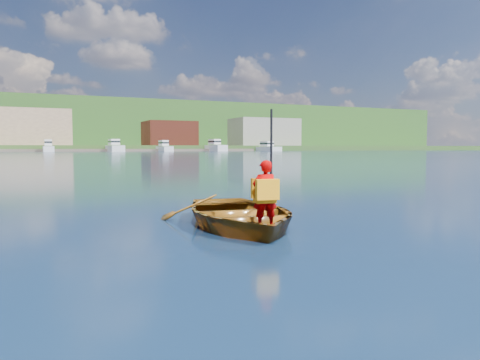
{
  "coord_description": "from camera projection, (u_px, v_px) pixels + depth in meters",
  "views": [
    {
      "loc": [
        -2.6,
        -7.1,
        1.31
      ],
      "look_at": [
        0.53,
        -0.08,
        0.77
      ],
      "focal_mm": 35.0,
      "sensor_mm": 36.0,
      "label": 1
    }
  ],
  "objects": [
    {
      "name": "dock",
      "position": [
        6.0,
        150.0,
        138.51
      ],
      "size": [
        160.05,
        7.65,
        0.8
      ],
      "color": "brown",
      "rests_on": "ground"
    },
    {
      "name": "waterfront_buildings",
      "position": [
        14.0,
        128.0,
        154.24
      ],
      "size": [
        202.0,
        16.0,
        14.0
      ],
      "color": "brown",
      "rests_on": "ground"
    },
    {
      "name": "shoreline",
      "position": [
        37.0,
        128.0,
        222.44
      ],
      "size": [
        400.0,
        140.0,
        22.0
      ],
      "color": "#2B4D21",
      "rests_on": "ground"
    },
    {
      "name": "ground",
      "position": [
        208.0,
        228.0,
        7.61
      ],
      "size": [
        600.0,
        600.0,
        0.0
      ],
      "color": "#0C253D",
      "rests_on": "ground"
    },
    {
      "name": "rowboat",
      "position": [
        239.0,
        214.0,
        7.74
      ],
      "size": [
        2.91,
        3.73,
        0.7
      ],
      "color": "brown",
      "rests_on": "ground"
    },
    {
      "name": "child_paddler",
      "position": [
        265.0,
        194.0,
        6.88
      ],
      "size": [
        0.41,
        0.38,
        1.78
      ],
      "color": "#A50000",
      "rests_on": "ground"
    },
    {
      "name": "marina_yachts",
      "position": [
        53.0,
        147.0,
        139.49
      ],
      "size": [
        144.82,
        13.99,
        4.36
      ],
      "color": "silver",
      "rests_on": "ground"
    },
    {
      "name": "hillside_trees",
      "position": [
        18.0,
        113.0,
        215.74
      ],
      "size": [
        236.3,
        77.93,
        25.24
      ],
      "color": "#382314",
      "rests_on": "ground"
    }
  ]
}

